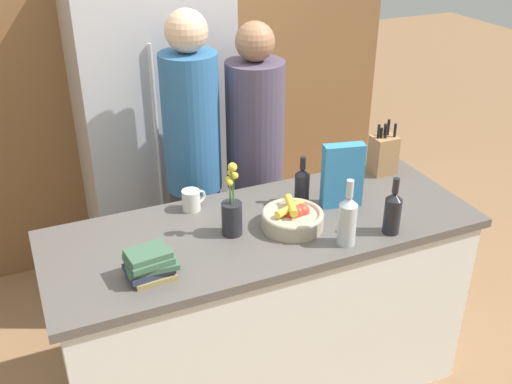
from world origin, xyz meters
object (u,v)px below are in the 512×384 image
knife_block (383,154)px  coffee_mug (192,200)px  fruit_bowl (293,217)px  book_stack (150,264)px  bottle_vinegar (393,211)px  cereal_box (342,176)px  refrigerator (155,134)px  bottle_oil (347,219)px  person_at_sink (193,158)px  bottle_wine (302,185)px  person_in_blue (255,159)px  flower_vase (232,213)px

knife_block → coffee_mug: size_ratio=2.34×
fruit_bowl → book_stack: size_ratio=1.34×
knife_block → bottle_vinegar: size_ratio=1.08×
cereal_box → bottle_vinegar: bearing=-75.8°
knife_block → bottle_vinegar: knife_block is taller
refrigerator → bottle_oil: refrigerator is taller
cereal_box → person_at_sink: person_at_sink is taller
refrigerator → knife_block: (0.93, -0.96, 0.10)m
bottle_vinegar → knife_block: bearing=59.7°
coffee_mug → bottle_wine: bottle_wine is taller
fruit_bowl → knife_block: size_ratio=0.97×
cereal_box → coffee_mug: 0.69m
refrigerator → coffee_mug: bearing=-94.8°
book_stack → bottle_vinegar: size_ratio=0.78×
fruit_bowl → bottle_vinegar: size_ratio=1.05×
fruit_bowl → refrigerator: bearing=102.3°
refrigerator → knife_block: size_ratio=6.74×
book_stack → coffee_mug: bearing=54.5°
cereal_box → refrigerator: bearing=115.6°
coffee_mug → person_in_blue: (0.47, 0.35, -0.03)m
knife_block → flower_vase: size_ratio=0.83×
refrigerator → flower_vase: (0.01, -1.20, 0.10)m
bottle_vinegar → person_in_blue: (-0.25, 0.88, -0.09)m
refrigerator → bottle_wine: refrigerator is taller
bottle_wine → coffee_mug: bearing=163.9°
knife_block → coffee_mug: knife_block is taller
fruit_bowl → cereal_box: 0.32m
refrigerator → person_at_sink: bearing=-84.2°
coffee_mug → bottle_wine: (0.49, -0.14, 0.04)m
bottle_oil → person_in_blue: person_in_blue is taller
cereal_box → bottle_oil: cereal_box is taller
refrigerator → flower_vase: bearing=-89.4°
bottle_oil → bottle_vinegar: bearing=-0.4°
person_at_sink → bottle_oil: bearing=-94.9°
fruit_bowl → knife_block: knife_block is taller
refrigerator → book_stack: bearing=-105.7°
cereal_box → person_in_blue: size_ratio=0.18×
refrigerator → coffee_mug: size_ratio=15.76×
fruit_bowl → bottle_wine: (0.13, 0.18, 0.05)m
cereal_box → person_at_sink: 0.80m
book_stack → person_at_sink: person_at_sink is taller
fruit_bowl → flower_vase: bearing=168.5°
flower_vase → bottle_oil: (0.40, -0.26, 0.02)m
book_stack → bottle_wine: bearing=19.8°
coffee_mug → book_stack: 0.52m
book_stack → knife_block: bearing=17.1°
refrigerator → fruit_bowl: size_ratio=6.97×
person_in_blue → fruit_bowl: bearing=-82.9°
flower_vase → person_at_sink: bearing=86.2°
flower_vase → person_in_blue: size_ratio=0.20×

